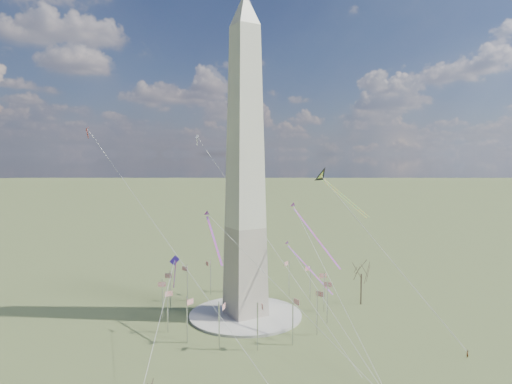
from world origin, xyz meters
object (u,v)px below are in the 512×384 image
tree_near (361,272)px  person_east (467,354)px  washington_monument (245,166)px  kite_delta_black (324,178)px

tree_near → person_east: 46.19m
washington_monument → kite_delta_black: (36.35, 5.99, -4.96)m
person_east → kite_delta_black: kite_delta_black is taller
kite_delta_black → person_east: bearing=66.4°
tree_near → kite_delta_black: (-3.51, 16.57, 31.55)m
washington_monument → kite_delta_black: 37.17m
tree_near → washington_monument: bearing=165.1°
person_east → kite_delta_black: size_ratio=0.09×
washington_monument → tree_near: 55.08m
washington_monument → tree_near: bearing=-14.9°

